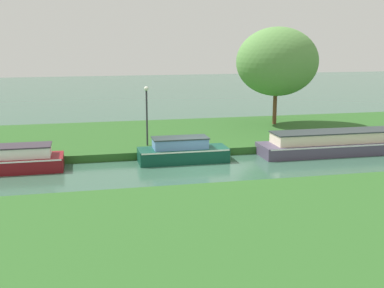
# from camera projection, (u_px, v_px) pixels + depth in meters

# --- Properties ---
(ground_plane) EXTENTS (120.00, 120.00, 0.00)m
(ground_plane) POSITION_uv_depth(u_px,v_px,m) (203.00, 167.00, 24.17)
(ground_plane) COLOR #345C48
(riverbank_far) EXTENTS (72.00, 10.00, 0.40)m
(riverbank_far) POSITION_uv_depth(u_px,v_px,m) (176.00, 136.00, 30.81)
(riverbank_far) COLOR #2B5A22
(riverbank_far) RESTS_ON ground_plane
(riverbank_near) EXTENTS (72.00, 10.00, 0.40)m
(riverbank_near) POSITION_uv_depth(u_px,v_px,m) (272.00, 232.00, 15.55)
(riverbank_near) COLOR #2D5F24
(riverbank_near) RESTS_ON ground_plane
(forest_barge) EXTENTS (4.52, 1.59, 1.28)m
(forest_barge) POSITION_uv_depth(u_px,v_px,m) (182.00, 151.00, 25.04)
(forest_barge) COLOR #0F4332
(forest_barge) RESTS_ON ground_plane
(slate_narrowboat) EXTENTS (10.94, 2.08, 1.26)m
(slate_narrowboat) POSITION_uv_depth(u_px,v_px,m) (353.00, 143.00, 27.06)
(slate_narrowboat) COLOR #4E435B
(slate_narrowboat) RESTS_ON ground_plane
(maroon_cruiser) EXTENTS (4.81, 1.82, 1.23)m
(maroon_cruiser) POSITION_uv_depth(u_px,v_px,m) (12.00, 160.00, 23.29)
(maroon_cruiser) COLOR maroon
(maroon_cruiser) RESTS_ON ground_plane
(willow_tree_left) EXTENTS (5.59, 4.32, 6.49)m
(willow_tree_left) POSITION_uv_depth(u_px,v_px,m) (278.00, 62.00, 32.77)
(willow_tree_left) COLOR brown
(willow_tree_left) RESTS_ON riverbank_far
(lamp_post) EXTENTS (0.24, 0.24, 3.23)m
(lamp_post) POSITION_uv_depth(u_px,v_px,m) (147.00, 109.00, 26.65)
(lamp_post) COLOR #333338
(lamp_post) RESTS_ON riverbank_far
(mooring_post_near) EXTENTS (0.20, 0.20, 0.55)m
(mooring_post_near) POSITION_uv_depth(u_px,v_px,m) (48.00, 149.00, 24.98)
(mooring_post_near) COLOR #472F28
(mooring_post_near) RESTS_ON riverbank_far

